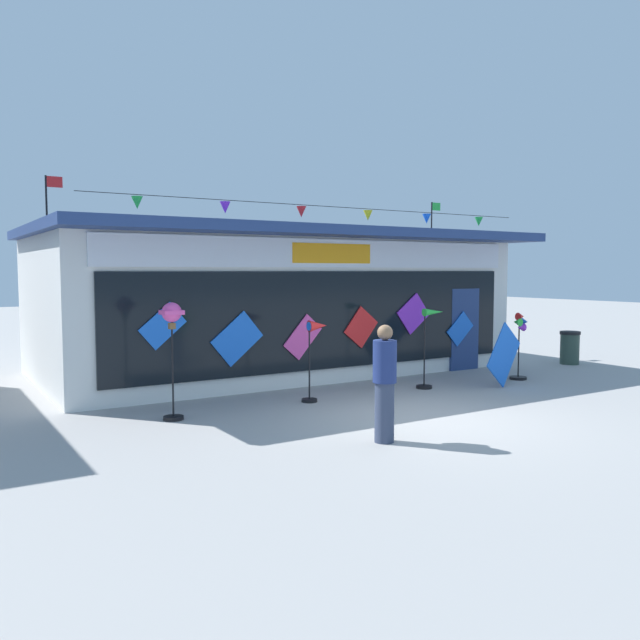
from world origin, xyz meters
name	(u,v)px	position (x,y,z in m)	size (l,w,h in m)	color
ground_plane	(420,418)	(0.00, 0.00, 0.00)	(80.00, 80.00, 0.00)	#9E9B99
kite_shop_building	(274,301)	(0.47, 6.05, 1.70)	(11.24, 6.27, 4.40)	silver
wind_spinner_far_left	(172,328)	(-3.53, 2.04, 1.50)	(0.33, 0.33, 1.93)	black
wind_spinner_left	(315,343)	(-0.76, 2.10, 1.10)	(0.53, 0.29, 1.52)	black
wind_spinner_center_left	(430,338)	(1.98, 2.03, 1.04)	(0.64, 0.33, 1.66)	black
wind_spinner_center_right	(520,337)	(4.40, 1.73, 0.95)	(0.42, 0.38, 1.51)	black
person_near_camera	(384,380)	(-1.44, -0.88, 0.89)	(0.42, 0.48, 1.68)	#333D56
trash_bin	(570,347)	(7.42, 2.69, 0.44)	(0.52, 0.52, 0.86)	#2D4238
display_kite_on_ground	(504,354)	(3.50, 1.39, 0.67)	(0.68, 0.03, 1.24)	blue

